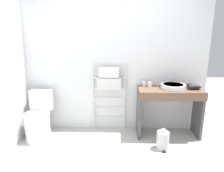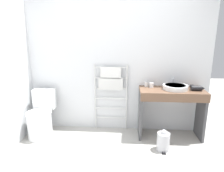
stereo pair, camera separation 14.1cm
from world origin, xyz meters
name	(u,v)px [view 1 (the left image)]	position (x,y,z in m)	size (l,w,h in m)	color
wall_back	(113,64)	(0.00, 1.51, 1.19)	(3.24, 0.12, 2.38)	silver
toilet	(39,120)	(-1.22, 1.08, 0.32)	(0.41, 0.57, 0.78)	white
towel_radiator	(109,84)	(-0.07, 1.40, 0.84)	(0.58, 0.06, 1.19)	silver
vanity_counter	(169,104)	(0.94, 1.20, 0.57)	(1.03, 0.48, 0.82)	brown
sink_basin	(173,86)	(0.99, 1.23, 0.86)	(0.40, 0.40, 0.07)	white
faucet	(171,80)	(0.99, 1.40, 0.92)	(0.02, 0.10, 0.16)	silver
cup_near_wall	(145,84)	(0.54, 1.37, 0.87)	(0.06, 0.06, 0.08)	white
cup_near_edge	(150,85)	(0.62, 1.32, 0.87)	(0.07, 0.07, 0.08)	white
hair_dryer	(194,87)	(1.31, 1.18, 0.86)	(0.21, 0.17, 0.08)	black
trash_bin	(163,140)	(0.77, 0.77, 0.15)	(0.19, 0.22, 0.33)	silver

